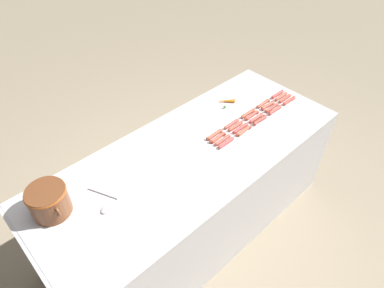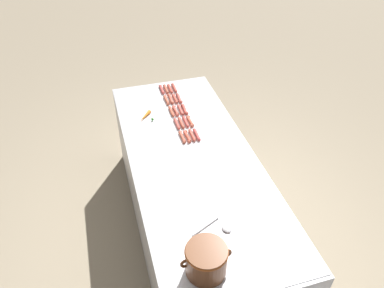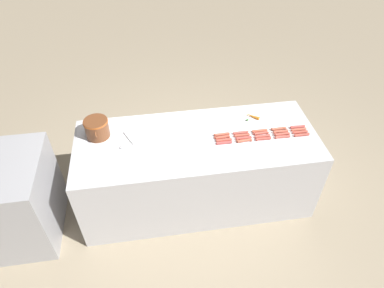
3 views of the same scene
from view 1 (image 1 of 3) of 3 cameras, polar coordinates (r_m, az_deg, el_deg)
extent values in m
plane|color=gray|center=(3.13, -0.06, -13.25)|extent=(20.00, 20.00, 0.00)
cube|color=#BCBCC1|center=(2.78, -0.06, -8.12)|extent=(0.97, 2.43, 0.89)
cube|color=silver|center=(2.45, -0.07, -1.52)|extent=(0.95, 2.38, 0.00)
cylinder|color=#B14539|center=(3.04, 16.07, 7.04)|extent=(0.03, 0.14, 0.03)
sphere|color=#B14539|center=(3.09, 16.77, 7.53)|extent=(0.03, 0.03, 0.03)
sphere|color=#B14539|center=(2.99, 15.34, 6.53)|extent=(0.03, 0.03, 0.03)
cylinder|color=#B04B41|center=(2.90, 13.79, 5.57)|extent=(0.03, 0.14, 0.03)
sphere|color=#B04B41|center=(2.95, 14.55, 6.13)|extent=(0.03, 0.03, 0.03)
sphere|color=#B04B41|center=(2.85, 13.02, 4.99)|extent=(0.03, 0.03, 0.03)
cylinder|color=#AE453A|center=(2.76, 11.35, 3.95)|extent=(0.04, 0.14, 0.03)
sphere|color=#AE453A|center=(2.81, 12.16, 4.57)|extent=(0.03, 0.03, 0.03)
sphere|color=#AE453A|center=(2.72, 10.52, 3.30)|extent=(0.03, 0.03, 0.03)
cylinder|color=#B2523C|center=(2.64, 8.70, 2.19)|extent=(0.04, 0.14, 0.03)
sphere|color=#B2523C|center=(2.68, 9.73, 2.79)|extent=(0.03, 0.03, 0.03)
sphere|color=#B2523C|center=(2.60, 7.64, 1.58)|extent=(0.03, 0.03, 0.03)
cylinder|color=#B54541|center=(2.52, 5.76, 0.19)|extent=(0.03, 0.14, 0.03)
sphere|color=#B54541|center=(2.56, 6.80, 0.91)|extent=(0.03, 0.03, 0.03)
sphere|color=#B54541|center=(2.48, 4.69, -0.55)|extent=(0.03, 0.03, 0.03)
cylinder|color=#B44738|center=(3.06, 15.39, 7.40)|extent=(0.03, 0.14, 0.03)
sphere|color=#B44738|center=(3.11, 16.13, 7.87)|extent=(0.03, 0.03, 0.03)
sphere|color=#B44738|center=(3.01, 14.64, 6.91)|extent=(0.03, 0.03, 0.03)
cylinder|color=#B24B3C|center=(2.92, 13.25, 5.96)|extent=(0.03, 0.14, 0.03)
sphere|color=#B24B3C|center=(2.97, 14.09, 6.46)|extent=(0.03, 0.03, 0.03)
sphere|color=#B24B3C|center=(2.87, 12.38, 5.44)|extent=(0.03, 0.03, 0.03)
cylinder|color=#B24B41|center=(2.78, 10.77, 4.32)|extent=(0.03, 0.14, 0.03)
sphere|color=#B24B41|center=(2.83, 11.62, 4.92)|extent=(0.03, 0.03, 0.03)
sphere|color=#B24B41|center=(2.73, 9.89, 3.70)|extent=(0.03, 0.03, 0.03)
cylinder|color=#B3453E|center=(2.66, 8.14, 2.64)|extent=(0.03, 0.14, 0.03)
sphere|color=#B3453E|center=(2.70, 9.10, 3.27)|extent=(0.03, 0.03, 0.03)
sphere|color=#B3453E|center=(2.62, 7.14, 1.99)|extent=(0.03, 0.03, 0.03)
cylinder|color=#B14B3C|center=(2.54, 5.18, 0.66)|extent=(0.03, 0.14, 0.03)
sphere|color=#B14B3C|center=(2.58, 6.24, 1.35)|extent=(0.03, 0.03, 0.03)
sphere|color=#B14B3C|center=(2.50, 4.08, -0.05)|extent=(0.03, 0.03, 0.03)
cylinder|color=#AF533E|center=(3.07, 14.80, 7.74)|extent=(0.03, 0.14, 0.03)
sphere|color=#AF533E|center=(3.13, 15.53, 8.22)|extent=(0.03, 0.03, 0.03)
sphere|color=#AF533E|center=(3.02, 14.05, 7.25)|extent=(0.03, 0.03, 0.03)
cylinder|color=#B4523F|center=(2.94, 12.65, 6.35)|extent=(0.04, 0.14, 0.03)
sphere|color=#B4523F|center=(2.99, 13.40, 6.89)|extent=(0.03, 0.03, 0.03)
sphere|color=#B4523F|center=(2.89, 11.88, 5.78)|extent=(0.03, 0.03, 0.03)
cylinder|color=#B04B3E|center=(2.80, 10.02, 4.76)|extent=(0.04, 0.14, 0.03)
sphere|color=#B04B3E|center=(2.84, 10.97, 5.29)|extent=(0.03, 0.03, 0.03)
sphere|color=#B04B3E|center=(2.76, 9.04, 4.21)|extent=(0.03, 0.03, 0.03)
cylinder|color=#AB4B3A|center=(2.67, 7.38, 3.00)|extent=(0.03, 0.14, 0.03)
sphere|color=#AB4B3A|center=(2.72, 8.34, 3.64)|extent=(0.03, 0.03, 0.03)
sphere|color=#AB4B3A|center=(2.63, 6.39, 2.35)|extent=(0.03, 0.03, 0.03)
cylinder|color=#B54A38|center=(2.56, 4.37, 1.07)|extent=(0.04, 0.14, 0.03)
sphere|color=#B54A38|center=(2.59, 5.51, 1.70)|extent=(0.03, 0.03, 0.03)
sphere|color=#B54A38|center=(2.52, 3.20, 0.42)|extent=(0.03, 0.03, 0.03)
cylinder|color=#B74741|center=(3.10, 14.22, 8.13)|extent=(0.03, 0.14, 0.03)
sphere|color=#B74741|center=(3.15, 14.94, 8.60)|extent=(0.03, 0.03, 0.03)
sphere|color=#B74741|center=(3.05, 13.49, 7.64)|extent=(0.03, 0.03, 0.03)
cylinder|color=#AE533C|center=(2.95, 11.91, 6.68)|extent=(0.03, 0.14, 0.03)
sphere|color=#AE533C|center=(3.00, 12.77, 7.16)|extent=(0.03, 0.03, 0.03)
sphere|color=#AE533C|center=(2.91, 11.02, 6.18)|extent=(0.03, 0.03, 0.03)
cylinder|color=#B65039|center=(2.82, 9.41, 5.11)|extent=(0.03, 0.14, 0.03)
sphere|color=#B65039|center=(2.86, 10.30, 5.67)|extent=(0.03, 0.03, 0.03)
sphere|color=#B65039|center=(2.77, 8.50, 4.52)|extent=(0.03, 0.03, 0.03)
cylinder|color=#AD4A41|center=(2.69, 6.70, 3.38)|extent=(0.03, 0.14, 0.03)
sphere|color=#AD4A41|center=(2.73, 7.67, 4.00)|extent=(0.03, 0.03, 0.03)
sphere|color=#AD4A41|center=(2.65, 5.70, 2.74)|extent=(0.03, 0.03, 0.03)
cylinder|color=#AC4F3B|center=(2.58, 3.78, 1.59)|extent=(0.03, 0.14, 0.03)
sphere|color=#AC4F3B|center=(2.62, 4.87, 2.24)|extent=(0.03, 0.03, 0.03)
sphere|color=#AC4F3B|center=(2.54, 2.65, 0.92)|extent=(0.03, 0.03, 0.03)
cylinder|color=brown|center=(2.20, -22.94, -8.87)|extent=(0.23, 0.23, 0.19)
torus|color=#9E4A1B|center=(2.14, -23.53, -7.48)|extent=(0.24, 0.24, 0.03)
torus|color=brown|center=(2.11, -21.74, -10.46)|extent=(0.07, 0.02, 0.07)
torus|color=brown|center=(2.27, -24.31, -6.77)|extent=(0.07, 0.02, 0.07)
cylinder|color=#B7B7BC|center=(2.26, -14.79, -8.05)|extent=(0.20, 0.10, 0.01)
ellipsoid|color=#B7B7BC|center=(2.17, -14.36, -10.59)|extent=(0.07, 0.08, 0.02)
cone|color=orange|center=(2.93, 5.58, 7.23)|extent=(0.14, 0.15, 0.03)
sphere|color=#387F2D|center=(2.86, 5.54, 6.25)|extent=(0.02, 0.02, 0.02)
camera|label=2|loc=(2.10, -77.17, 18.39)|focal=34.68mm
camera|label=3|loc=(1.52, 114.71, 5.89)|focal=31.95mm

